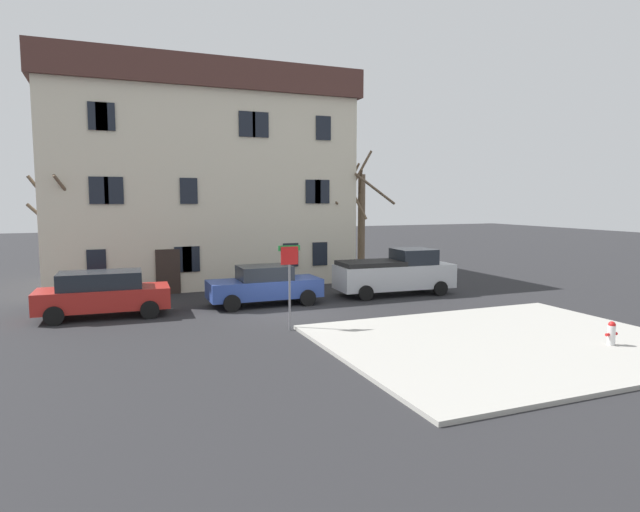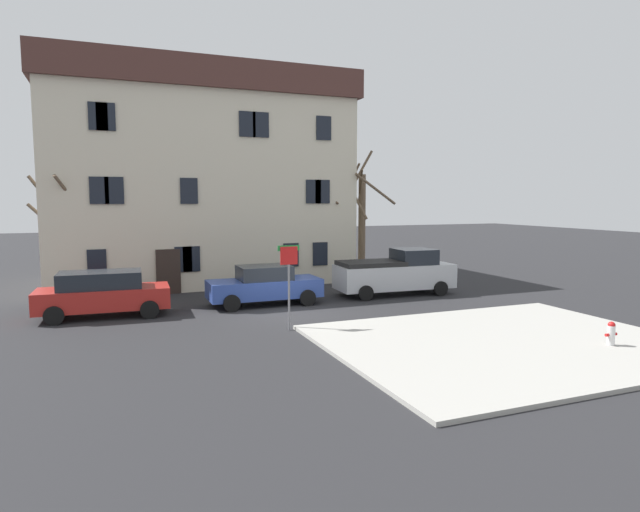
% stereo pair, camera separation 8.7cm
% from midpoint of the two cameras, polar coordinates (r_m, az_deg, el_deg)
% --- Properties ---
extents(ground_plane, '(120.00, 120.00, 0.00)m').
position_cam_midpoint_polar(ground_plane, '(21.00, -3.76, -6.07)').
color(ground_plane, '#262628').
extents(sidewalk_slab, '(10.78, 8.57, 0.12)m').
position_cam_midpoint_polar(sidewalk_slab, '(17.46, 19.13, -8.71)').
color(sidewalk_slab, '#A8A59E').
rests_on(sidewalk_slab, ground_plane).
extents(building_main, '(15.53, 9.05, 11.03)m').
position_cam_midpoint_polar(building_main, '(30.27, -12.91, 8.11)').
color(building_main, beige).
rests_on(building_main, ground_plane).
extents(tree_bare_near, '(2.55, 3.09, 5.55)m').
position_cam_midpoint_polar(tree_bare_near, '(26.72, -26.60, 2.20)').
color(tree_bare_near, brown).
rests_on(tree_bare_near, ground_plane).
extents(tree_bare_mid, '(3.22, 3.20, 6.35)m').
position_cam_midpoint_polar(tree_bare_mid, '(29.32, 1.74, 3.61)').
color(tree_bare_mid, brown).
rests_on(tree_bare_mid, ground_plane).
extents(tree_bare_far, '(3.14, 3.17, 7.17)m').
position_cam_midpoint_polar(tree_bare_far, '(29.99, 4.29, 3.97)').
color(tree_bare_far, brown).
rests_on(tree_bare_far, ground_plane).
extents(car_red_wagon, '(4.80, 2.19, 1.72)m').
position_cam_midpoint_polar(car_red_wagon, '(21.69, -22.25, -3.71)').
color(car_red_wagon, '#AD231E').
rests_on(car_red_wagon, ground_plane).
extents(car_blue_sedan, '(4.69, 1.97, 1.65)m').
position_cam_midpoint_polar(car_blue_sedan, '(22.52, -6.04, -3.12)').
color(car_blue_sedan, '#2D4799').
rests_on(car_blue_sedan, ground_plane).
extents(pickup_truck_silver, '(5.58, 2.38, 2.11)m').
position_cam_midpoint_polar(pickup_truck_silver, '(25.01, 7.94, -1.78)').
color(pickup_truck_silver, '#B7BABF').
rests_on(pickup_truck_silver, ground_plane).
extents(fire_hydrant, '(0.42, 0.22, 0.71)m').
position_cam_midpoint_polar(fire_hydrant, '(18.10, 28.52, -7.20)').
color(fire_hydrant, silver).
rests_on(fire_hydrant, sidewalk_slab).
extents(street_sign_pole, '(0.76, 0.07, 2.88)m').
position_cam_midpoint_polar(street_sign_pole, '(17.91, -3.41, -1.64)').
color(street_sign_pole, slate).
rests_on(street_sign_pole, ground_plane).
extents(bicycle_leaning, '(1.73, 0.36, 1.03)m').
position_cam_midpoint_polar(bicycle_leaning, '(27.15, -22.82, -2.97)').
color(bicycle_leaning, black).
rests_on(bicycle_leaning, ground_plane).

